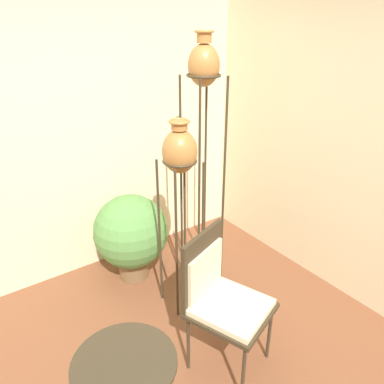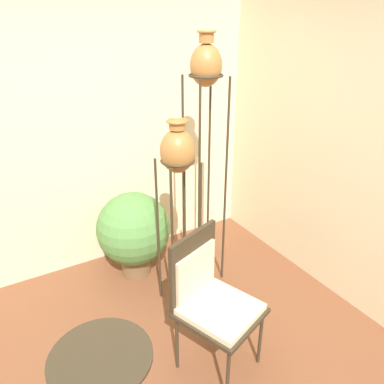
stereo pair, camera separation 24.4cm
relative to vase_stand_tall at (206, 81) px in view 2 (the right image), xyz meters
name	(u,v)px [view 2 (the right image)]	position (x,y,z in m)	size (l,w,h in m)	color
wall_back	(64,133)	(-0.94, 0.81, -0.47)	(7.65, 0.06, 2.70)	beige
vase_stand_tall	(206,81)	(0.00, 0.00, 0.00)	(0.28, 0.28, 2.18)	#382D1E
vase_stand_medium	(178,158)	(-0.37, -0.20, -0.49)	(0.27, 0.27, 1.61)	#382D1E
chair	(210,295)	(-0.49, -0.85, -1.24)	(0.61, 0.63, 1.01)	#382D1E
side_table	(104,382)	(-1.30, -1.08, -1.30)	(0.53, 0.53, 0.71)	#382D1E
potted_plant	(134,231)	(-0.54, 0.35, -1.35)	(0.68, 0.68, 0.83)	brown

